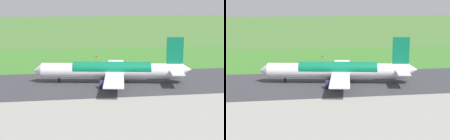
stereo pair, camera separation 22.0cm
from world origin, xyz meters
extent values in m
plane|color=#477233|center=(0.00, 0.00, 0.00)|extent=(800.00, 800.00, 0.00)
cube|color=#38383D|center=(0.00, 0.00, 0.03)|extent=(600.00, 36.41, 0.06)
cube|color=#3C782B|center=(0.00, -40.27, 0.02)|extent=(600.00, 80.00, 0.04)
cylinder|color=white|center=(0.61, 0.00, 4.20)|extent=(48.18, 13.43, 5.20)
cone|color=white|center=(25.72, -4.42, 4.20)|extent=(3.81, 5.38, 4.94)
cone|color=white|center=(-24.21, 4.36, 4.80)|extent=(4.21, 4.96, 4.42)
cube|color=#0C724C|center=(-20.20, 3.66, 11.30)|extent=(5.60, 1.46, 9.00)
cube|color=white|center=(-19.24, 9.07, 5.00)|extent=(5.50, 9.56, 0.36)
cube|color=white|center=(-21.15, -1.76, 5.00)|extent=(5.50, 9.56, 0.36)
cube|color=white|center=(1.52, 11.01, 3.80)|extent=(9.72, 22.71, 0.35)
cube|color=white|center=(-2.28, -10.66, 3.80)|extent=(9.72, 22.71, 0.35)
cylinder|color=#23284C|center=(3.38, 7.13, 1.32)|extent=(4.92, 3.54, 2.80)
cylinder|color=#23284C|center=(0.78, -7.65, 1.32)|extent=(4.92, 3.54, 2.80)
cylinder|color=black|center=(18.57, -3.16, 1.71)|extent=(0.70, 0.70, 3.42)
cylinder|color=black|center=(-1.66, 4.46, 1.71)|extent=(0.70, 0.70, 3.42)
cylinder|color=black|center=(-3.04, -3.42, 1.71)|extent=(0.70, 0.70, 3.42)
cylinder|color=#0C724C|center=(0.61, 0.00, 4.72)|extent=(26.91, 9.72, 5.23)
cylinder|color=slate|center=(1.63, -42.22, 0.91)|extent=(0.10, 0.10, 1.83)
cube|color=red|center=(1.63, -42.24, 2.13)|extent=(0.60, 0.04, 0.60)
cone|color=orange|center=(8.97, -39.78, 0.28)|extent=(0.40, 0.40, 0.55)
camera|label=1|loc=(17.95, 117.12, 29.39)|focal=57.05mm
camera|label=2|loc=(17.73, 117.15, 29.39)|focal=57.05mm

